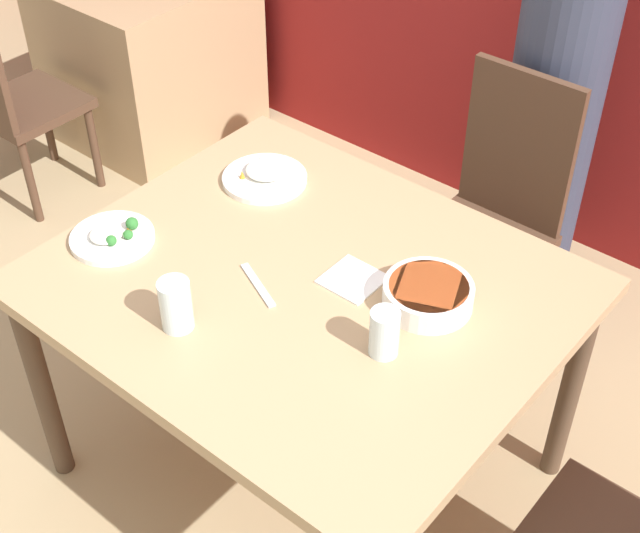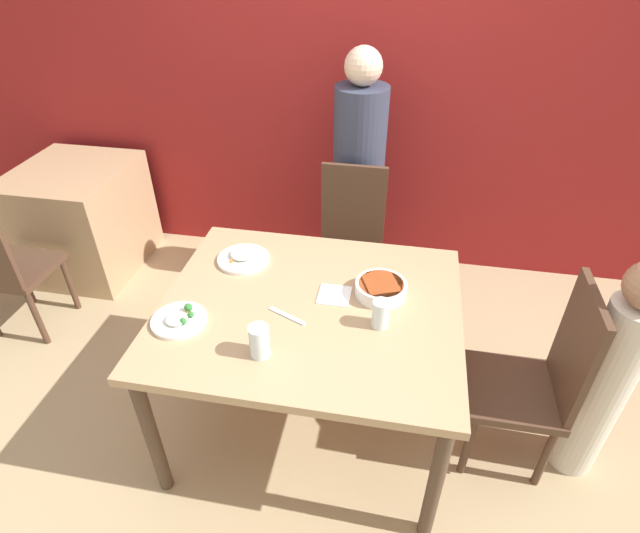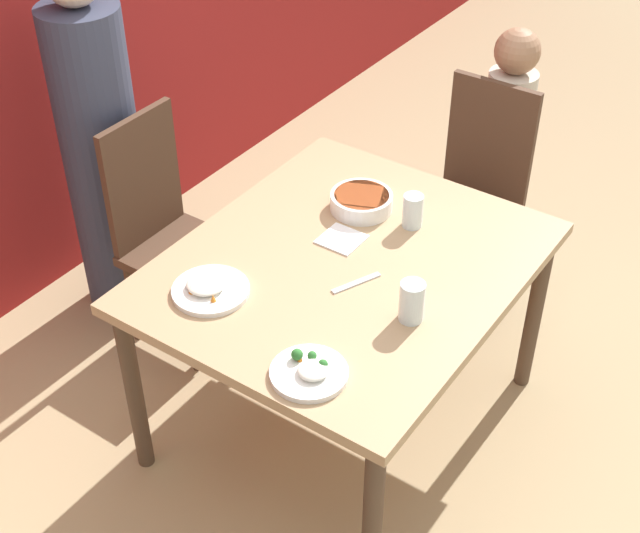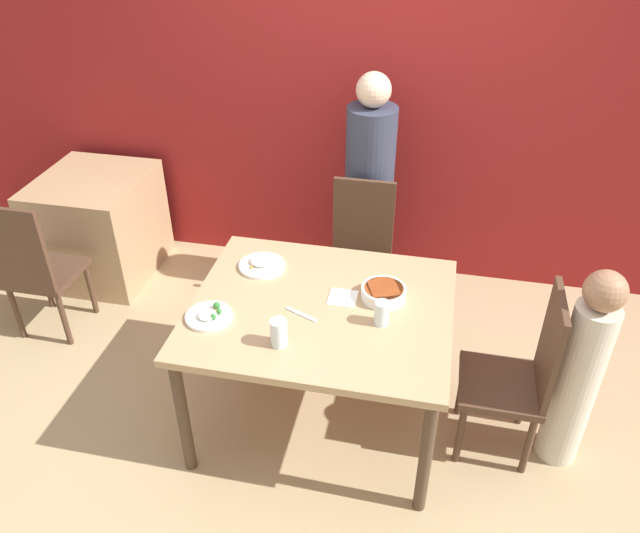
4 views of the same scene
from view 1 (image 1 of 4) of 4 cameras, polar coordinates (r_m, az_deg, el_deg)
ground_plane at (r=2.83m, az=-0.82°, el=-12.69°), size 10.00×10.00×0.00m
dining_table at (r=2.32m, az=-0.97°, el=-2.44°), size 1.28×1.08×0.76m
chair_adult_spot at (r=2.99m, az=11.07°, el=3.42°), size 0.40×0.40×0.97m
person_adult at (r=3.11m, az=14.62°, el=9.35°), size 0.31×0.31×1.56m
bowl_curry at (r=2.20m, az=6.93°, el=-1.78°), size 0.22×0.22×0.06m
plate_rice_adult at (r=2.45m, az=-13.15°, el=1.86°), size 0.23×0.23×0.05m
plate_rice_child at (r=2.62m, az=-3.53°, el=5.81°), size 0.25×0.25×0.05m
glass_water_tall at (r=2.05m, az=4.14°, el=-4.25°), size 0.07×0.07×0.12m
glass_water_short at (r=2.13m, az=-9.22°, el=-2.44°), size 0.08×0.08×0.14m
napkin_folded at (r=2.27m, az=2.11°, el=-0.83°), size 0.14×0.14×0.01m
fork_steel at (r=2.26m, az=-4.00°, el=-1.18°), size 0.17×0.09×0.01m
background_table at (r=4.24m, az=-10.79°, el=13.09°), size 0.71×0.79×0.75m
chair_background at (r=3.82m, az=-19.40°, el=10.46°), size 0.40×0.40×0.97m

